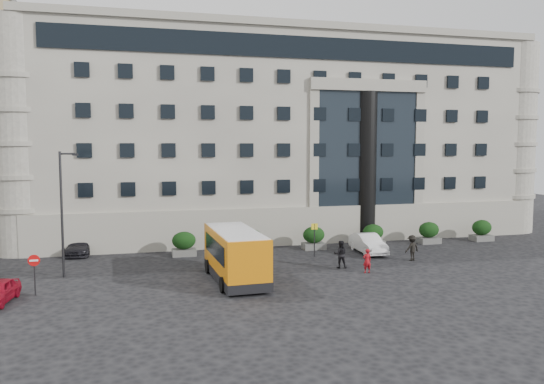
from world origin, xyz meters
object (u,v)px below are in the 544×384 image
(minibus, at_px, (235,253))
(parked_car_c, at_px, (80,246))
(hedge_a, at_px, (184,244))
(no_entry_sign, at_px, (34,266))
(red_truck, at_px, (37,228))
(pedestrian_c, at_px, (412,248))
(parked_car_d, at_px, (21,241))
(hedge_f, at_px, (482,230))
(hedge_c, at_px, (314,238))
(street_lamp, at_px, (63,209))
(pedestrian_a, at_px, (367,261))
(bus_stop_sign, at_px, (314,234))
(hedge_e, at_px, (429,233))
(white_taxi, at_px, (368,243))
(hedge_b, at_px, (251,241))
(hedge_d, at_px, (373,235))
(pedestrian_b, at_px, (340,254))

(minibus, xyz_separation_m, parked_car_c, (-10.19, 10.94, -1.10))
(hedge_a, xyz_separation_m, no_entry_sign, (-9.00, -8.84, 0.72))
(hedge_a, height_order, red_truck, red_truck)
(hedge_a, bearing_deg, pedestrian_c, -20.04)
(parked_car_d, bearing_deg, parked_car_c, -37.42)
(hedge_f, height_order, minibus, minibus)
(hedge_c, xyz_separation_m, street_lamp, (-18.34, -4.80, 3.44))
(parked_car_c, bearing_deg, pedestrian_c, -15.24)
(no_entry_sign, distance_m, parked_car_d, 15.17)
(hedge_f, relative_size, parked_car_c, 0.42)
(minibus, bearing_deg, pedestrian_a, -3.53)
(hedge_f, distance_m, bus_stop_sign, 16.76)
(hedge_f, height_order, pedestrian_a, hedge_f)
(parked_car_d, bearing_deg, minibus, -46.66)
(hedge_e, bearing_deg, hedge_f, 0.00)
(white_taxi, bearing_deg, pedestrian_a, -113.16)
(hedge_b, relative_size, parked_car_c, 0.42)
(minibus, bearing_deg, red_truck, 129.33)
(hedge_d, distance_m, red_truck, 28.10)
(parked_car_c, bearing_deg, hedge_c, -3.82)
(street_lamp, bearing_deg, hedge_d, 11.53)
(pedestrian_a, bearing_deg, bus_stop_sign, -76.41)
(hedge_d, height_order, pedestrian_c, pedestrian_c)
(parked_car_c, xyz_separation_m, pedestrian_a, (18.95, -11.09, 0.16))
(bus_stop_sign, xyz_separation_m, pedestrian_c, (6.46, -3.02, -0.80))
(minibus, relative_size, parked_car_d, 1.69)
(minibus, height_order, parked_car_d, minibus)
(hedge_b, bearing_deg, minibus, -108.24)
(bus_stop_sign, xyz_separation_m, parked_car_c, (-17.24, 5.39, -1.09))
(hedge_c, height_order, pedestrian_b, pedestrian_b)
(no_entry_sign, distance_m, parked_car_c, 11.54)
(hedge_c, bearing_deg, hedge_e, 0.00)
(hedge_b, bearing_deg, bus_stop_sign, -33.07)
(hedge_e, distance_m, bus_stop_sign, 11.67)
(hedge_e, xyz_separation_m, bus_stop_sign, (-11.30, -2.80, 0.80))
(street_lamp, bearing_deg, hedge_c, 14.67)
(hedge_d, bearing_deg, hedge_b, 180.00)
(bus_stop_sign, relative_size, pedestrian_a, 1.57)
(hedge_b, xyz_separation_m, pedestrian_b, (4.83, -6.74, 0.02))
(street_lamp, bearing_deg, red_truck, 106.66)
(bus_stop_sign, xyz_separation_m, parked_car_d, (-22.08, 8.67, -1.10))
(street_lamp, bearing_deg, white_taxi, 5.89)
(hedge_e, bearing_deg, hedge_a, 180.00)
(hedge_a, relative_size, hedge_c, 1.00)
(street_lamp, distance_m, pedestrian_a, 19.82)
(hedge_c, bearing_deg, minibus, -133.59)
(hedge_b, relative_size, bus_stop_sign, 0.73)
(pedestrian_c, bearing_deg, bus_stop_sign, -41.06)
(hedge_e, height_order, parked_car_c, hedge_e)
(minibus, distance_m, parked_car_c, 14.99)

